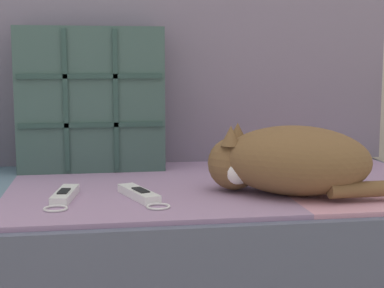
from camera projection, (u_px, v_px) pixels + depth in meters
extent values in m
cube|color=#4C5166|center=(56.00, 229.00, 1.42)|extent=(1.92, 0.79, 0.20)
cube|color=gray|center=(54.00, 187.00, 1.39)|extent=(0.20, 0.71, 0.01)
cube|color=gray|center=(140.00, 185.00, 1.42)|extent=(0.20, 0.71, 0.01)
cube|color=gray|center=(223.00, 182.00, 1.45)|extent=(0.20, 0.71, 0.01)
cube|color=#C6899E|center=(302.00, 179.00, 1.48)|extent=(0.20, 0.71, 0.01)
cube|color=gray|center=(378.00, 177.00, 1.51)|extent=(0.20, 0.71, 0.01)
cube|color=slate|center=(60.00, 65.00, 1.69)|extent=(1.92, 0.14, 0.56)
cube|color=#38514C|center=(91.00, 99.00, 1.58)|extent=(0.38, 0.13, 0.38)
cube|color=#28423D|center=(91.00, 125.00, 1.52)|extent=(0.37, 0.01, 0.01)
cube|color=#28423D|center=(66.00, 101.00, 1.50)|extent=(0.01, 0.01, 0.37)
cube|color=#28423D|center=(90.00, 76.00, 1.50)|extent=(0.37, 0.01, 0.01)
cube|color=#28423D|center=(116.00, 101.00, 1.52)|extent=(0.01, 0.01, 0.37)
ellipsoid|color=brown|center=(296.00, 160.00, 1.28)|extent=(0.38, 0.33, 0.15)
sphere|color=brown|center=(234.00, 163.00, 1.32)|extent=(0.12, 0.12, 0.12)
sphere|color=white|center=(237.00, 170.00, 1.29)|extent=(0.07, 0.07, 0.07)
ellipsoid|color=white|center=(281.00, 174.00, 1.24)|extent=(0.10, 0.05, 0.07)
cylinder|color=brown|center=(363.00, 189.00, 1.22)|extent=(0.15, 0.04, 0.03)
cone|color=brown|center=(231.00, 136.00, 1.28)|extent=(0.05, 0.05, 0.04)
cone|color=brown|center=(238.00, 132.00, 1.34)|extent=(0.05, 0.05, 0.04)
cube|color=white|center=(65.00, 195.00, 1.25)|extent=(0.06, 0.15, 0.02)
cube|color=black|center=(64.00, 191.00, 1.23)|extent=(0.03, 0.05, 0.00)
cube|color=black|center=(71.00, 188.00, 1.31)|extent=(0.03, 0.01, 0.02)
torus|color=silver|center=(56.00, 209.00, 1.15)|extent=(0.06, 0.06, 0.01)
cube|color=white|center=(139.00, 194.00, 1.26)|extent=(0.09, 0.16, 0.02)
cube|color=black|center=(141.00, 190.00, 1.25)|extent=(0.04, 0.06, 0.00)
cube|color=black|center=(126.00, 187.00, 1.32)|extent=(0.03, 0.02, 0.02)
torus|color=silver|center=(158.00, 207.00, 1.17)|extent=(0.06, 0.06, 0.01)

